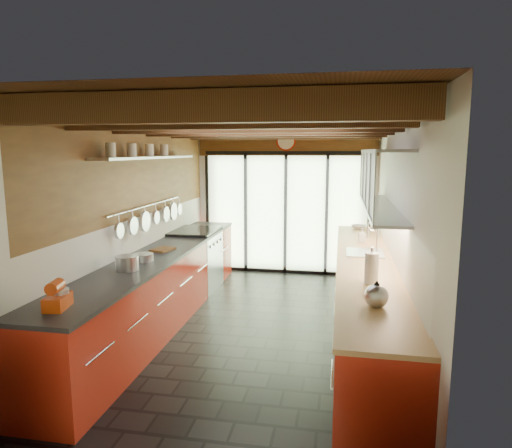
{
  "coord_description": "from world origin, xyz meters",
  "views": [
    {
      "loc": [
        0.96,
        -5.31,
        2.18
      ],
      "look_at": [
        -0.11,
        0.4,
        1.25
      ],
      "focal_mm": 32.0,
      "sensor_mm": 36.0,
      "label": 1
    }
  ],
  "objects_px": {
    "bowl": "(359,227)",
    "kettle": "(376,295)",
    "stand_mixer": "(58,297)",
    "soap_bottle": "(362,235)",
    "paper_towel": "(371,268)"
  },
  "relations": [
    {
      "from": "kettle",
      "to": "bowl",
      "type": "xyz_separation_m",
      "value": [
        0.0,
        3.85,
        -0.07
      ]
    },
    {
      "from": "kettle",
      "to": "soap_bottle",
      "type": "relative_size",
      "value": 1.26
    },
    {
      "from": "soap_bottle",
      "to": "bowl",
      "type": "xyz_separation_m",
      "value": [
        0.0,
        1.12,
        -0.07
      ]
    },
    {
      "from": "bowl",
      "to": "kettle",
      "type": "bearing_deg",
      "value": -90.0
    },
    {
      "from": "stand_mixer",
      "to": "kettle",
      "type": "distance_m",
      "value": 2.59
    },
    {
      "from": "stand_mixer",
      "to": "kettle",
      "type": "bearing_deg",
      "value": 11.44
    },
    {
      "from": "stand_mixer",
      "to": "kettle",
      "type": "xyz_separation_m",
      "value": [
        2.54,
        0.51,
        0.01
      ]
    },
    {
      "from": "soap_bottle",
      "to": "stand_mixer",
      "type": "bearing_deg",
      "value": -128.02
    },
    {
      "from": "stand_mixer",
      "to": "paper_towel",
      "type": "height_order",
      "value": "paper_towel"
    },
    {
      "from": "bowl",
      "to": "stand_mixer",
      "type": "bearing_deg",
      "value": -120.17
    },
    {
      "from": "kettle",
      "to": "paper_towel",
      "type": "distance_m",
      "value": 0.67
    },
    {
      "from": "paper_towel",
      "to": "soap_bottle",
      "type": "bearing_deg",
      "value": 90.0
    },
    {
      "from": "stand_mixer",
      "to": "soap_bottle",
      "type": "height_order",
      "value": "stand_mixer"
    },
    {
      "from": "stand_mixer",
      "to": "bowl",
      "type": "xyz_separation_m",
      "value": [
        2.54,
        4.37,
        -0.06
      ]
    },
    {
      "from": "bowl",
      "to": "paper_towel",
      "type": "bearing_deg",
      "value": -90.0
    }
  ]
}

